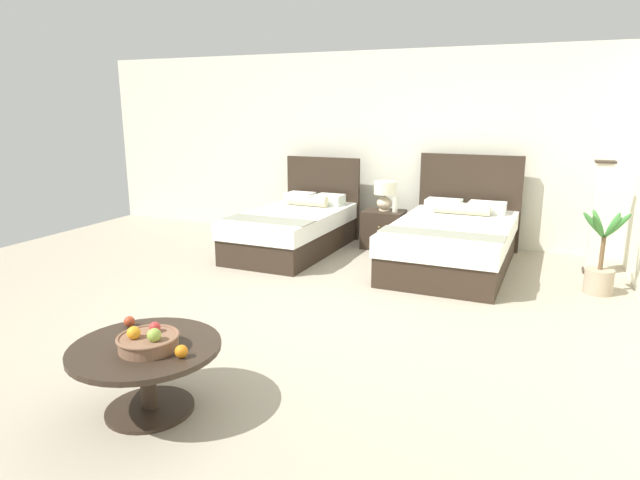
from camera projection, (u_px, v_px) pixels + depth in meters
ground_plane at (302, 315)px, 5.04m from camera, size 9.66×10.27×0.02m
wall_back at (396, 147)px, 7.73m from camera, size 9.66×0.12×2.65m
bed_near_window at (294, 228)px, 7.23m from camera, size 1.19×2.10×1.17m
bed_near_corner at (453, 241)px, 6.47m from camera, size 1.40×2.26×1.27m
nightstand at (383, 229)px, 7.40m from camera, size 0.54×0.46×0.51m
table_lamp at (385, 193)px, 7.30m from camera, size 0.30×0.30×0.40m
vase at (395, 205)px, 7.22m from camera, size 0.07×0.07×0.21m
coffee_table at (146, 362)px, 3.35m from camera, size 0.92×0.92×0.44m
fruit_bowl at (148, 341)px, 3.26m from camera, size 0.37×0.37×0.16m
loose_apple at (129, 321)px, 3.60m from camera, size 0.07×0.07×0.07m
loose_orange at (181, 351)px, 3.15m from camera, size 0.08×0.08×0.08m
floor_lamp_corner at (599, 218)px, 6.18m from camera, size 0.21×0.21×1.30m
potted_palm at (600, 267)px, 5.54m from camera, size 0.47×0.50×0.88m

